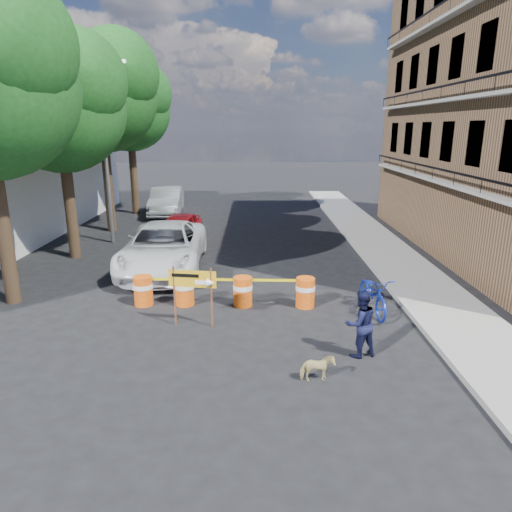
{
  "coord_description": "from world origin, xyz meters",
  "views": [
    {
      "loc": [
        0.63,
        -11.13,
        5.19
      ],
      "look_at": [
        0.65,
        2.59,
        1.3
      ],
      "focal_mm": 32.0,
      "sensor_mm": 36.0,
      "label": 1
    }
  ],
  "objects_px": {
    "dog": "(317,368)",
    "suv_white": "(164,247)",
    "barrel_mid_left": "(185,290)",
    "barrel_mid_right": "(243,291)",
    "pedestrian": "(360,324)",
    "sedan_silver": "(167,201)",
    "barrel_far_left": "(143,290)",
    "bicycle": "(374,277)",
    "detour_sign": "(198,284)",
    "sedan_red": "(179,229)",
    "barrel_far_right": "(305,292)"
  },
  "relations": [
    {
      "from": "barrel_mid_right",
      "to": "bicycle",
      "type": "bearing_deg",
      "value": -7.27
    },
    {
      "from": "suv_white",
      "to": "pedestrian",
      "type": "bearing_deg",
      "value": -51.26
    },
    {
      "from": "sedan_silver",
      "to": "detour_sign",
      "type": "bearing_deg",
      "value": -81.26
    },
    {
      "from": "barrel_mid_right",
      "to": "sedan_red",
      "type": "relative_size",
      "value": 0.22
    },
    {
      "from": "detour_sign",
      "to": "suv_white",
      "type": "xyz_separation_m",
      "value": [
        -1.92,
        5.13,
        -0.35
      ]
    },
    {
      "from": "bicycle",
      "to": "barrel_far_right",
      "type": "bearing_deg",
      "value": 163.02
    },
    {
      "from": "barrel_mid_left",
      "to": "barrel_mid_right",
      "type": "distance_m",
      "value": 1.76
    },
    {
      "from": "barrel_far_left",
      "to": "sedan_red",
      "type": "bearing_deg",
      "value": 90.95
    },
    {
      "from": "barrel_mid_right",
      "to": "dog",
      "type": "bearing_deg",
      "value": -68.4
    },
    {
      "from": "barrel_far_left",
      "to": "dog",
      "type": "xyz_separation_m",
      "value": [
        4.68,
        -4.32,
        -0.17
      ]
    },
    {
      "from": "pedestrian",
      "to": "bicycle",
      "type": "distance_m",
      "value": 2.82
    },
    {
      "from": "dog",
      "to": "sedan_silver",
      "type": "distance_m",
      "value": 20.33
    },
    {
      "from": "barrel_mid_left",
      "to": "sedan_red",
      "type": "relative_size",
      "value": 0.22
    },
    {
      "from": "suv_white",
      "to": "barrel_far_right",
      "type": "bearing_deg",
      "value": -39.41
    },
    {
      "from": "barrel_far_right",
      "to": "bicycle",
      "type": "bearing_deg",
      "value": -11.92
    },
    {
      "from": "barrel_mid_left",
      "to": "detour_sign",
      "type": "xyz_separation_m",
      "value": [
        0.62,
        -1.54,
        0.73
      ]
    },
    {
      "from": "barrel_mid_left",
      "to": "pedestrian",
      "type": "xyz_separation_m",
      "value": [
        4.56,
        -3.2,
        0.34
      ]
    },
    {
      "from": "bicycle",
      "to": "suv_white",
      "type": "relative_size",
      "value": 0.35
    },
    {
      "from": "suv_white",
      "to": "bicycle",
      "type": "bearing_deg",
      "value": -33.39
    },
    {
      "from": "sedan_red",
      "to": "sedan_silver",
      "type": "height_order",
      "value": "sedan_silver"
    },
    {
      "from": "pedestrian",
      "to": "bicycle",
      "type": "relative_size",
      "value": 0.75
    },
    {
      "from": "barrel_mid_right",
      "to": "suv_white",
      "type": "xyz_separation_m",
      "value": [
        -3.06,
        3.67,
        0.38
      ]
    },
    {
      "from": "barrel_mid_right",
      "to": "barrel_far_left",
      "type": "bearing_deg",
      "value": 178.45
    },
    {
      "from": "barrel_mid_left",
      "to": "pedestrian",
      "type": "height_order",
      "value": "pedestrian"
    },
    {
      "from": "barrel_mid_left",
      "to": "barrel_mid_right",
      "type": "xyz_separation_m",
      "value": [
        1.75,
        -0.08,
        0.0
      ]
    },
    {
      "from": "barrel_mid_left",
      "to": "bicycle",
      "type": "relative_size",
      "value": 0.42
    },
    {
      "from": "barrel_far_left",
      "to": "dog",
      "type": "height_order",
      "value": "barrel_far_left"
    },
    {
      "from": "barrel_mid_left",
      "to": "dog",
      "type": "distance_m",
      "value": 5.53
    },
    {
      "from": "suv_white",
      "to": "sedan_silver",
      "type": "bearing_deg",
      "value": 97.94
    },
    {
      "from": "barrel_far_left",
      "to": "barrel_mid_left",
      "type": "relative_size",
      "value": 1.0
    },
    {
      "from": "barrel_mid_right",
      "to": "sedan_silver",
      "type": "bearing_deg",
      "value": 108.71
    },
    {
      "from": "barrel_mid_left",
      "to": "bicycle",
      "type": "height_order",
      "value": "bicycle"
    },
    {
      "from": "barrel_mid_left",
      "to": "barrel_far_right",
      "type": "height_order",
      "value": "same"
    },
    {
      "from": "dog",
      "to": "suv_white",
      "type": "bearing_deg",
      "value": 22.65
    },
    {
      "from": "barrel_far_left",
      "to": "detour_sign",
      "type": "relative_size",
      "value": 0.54
    },
    {
      "from": "detour_sign",
      "to": "suv_white",
      "type": "relative_size",
      "value": 0.27
    },
    {
      "from": "sedan_silver",
      "to": "barrel_mid_right",
      "type": "bearing_deg",
      "value": -75.99
    },
    {
      "from": "pedestrian",
      "to": "sedan_red",
      "type": "distance_m",
      "value": 12.28
    },
    {
      "from": "barrel_mid_left",
      "to": "sedan_silver",
      "type": "height_order",
      "value": "sedan_silver"
    },
    {
      "from": "barrel_mid_right",
      "to": "pedestrian",
      "type": "height_order",
      "value": "pedestrian"
    },
    {
      "from": "barrel_mid_right",
      "to": "detour_sign",
      "type": "xyz_separation_m",
      "value": [
        -1.14,
        -1.46,
        0.73
      ]
    },
    {
      "from": "barrel_mid_left",
      "to": "barrel_far_right",
      "type": "relative_size",
      "value": 1.0
    },
    {
      "from": "barrel_far_left",
      "to": "bicycle",
      "type": "height_order",
      "value": "bicycle"
    },
    {
      "from": "barrel_mid_left",
      "to": "sedan_red",
      "type": "xyz_separation_m",
      "value": [
        -1.37,
        7.56,
        0.21
      ]
    },
    {
      "from": "sedan_red",
      "to": "sedan_silver",
      "type": "relative_size",
      "value": 0.79
    },
    {
      "from": "barrel_mid_left",
      "to": "sedan_red",
      "type": "height_order",
      "value": "sedan_red"
    },
    {
      "from": "bicycle",
      "to": "sedan_silver",
      "type": "height_order",
      "value": "bicycle"
    },
    {
      "from": "dog",
      "to": "sedan_red",
      "type": "bearing_deg",
      "value": 13.74
    },
    {
      "from": "suv_white",
      "to": "barrel_mid_left",
      "type": "bearing_deg",
      "value": -72.14
    },
    {
      "from": "barrel_mid_left",
      "to": "barrel_mid_right",
      "type": "relative_size",
      "value": 1.0
    }
  ]
}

